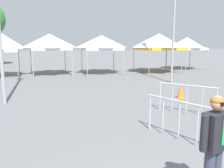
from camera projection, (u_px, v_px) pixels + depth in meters
canopy_tent_center at (50, 42)px, 18.22m from camera, size 3.15×3.15×3.22m
canopy_tent_behind_center at (101, 43)px, 18.89m from camera, size 3.13×3.13×3.11m
canopy_tent_behind_right at (159, 42)px, 19.63m from camera, size 3.50×3.50×3.29m
canopy_tent_right_of_center at (187, 44)px, 22.02m from camera, size 2.86×2.86×3.02m
person_foreground at (215, 143)px, 3.64m from camera, size 0.63×0.33×1.78m
light_pole_opposite_side at (175, 3)px, 14.26m from camera, size 0.36×0.36×8.71m
crowd_barrier_mid_lot at (180, 113)px, 6.13m from camera, size 0.85×1.96×1.08m
crowd_barrier_near_person at (187, 94)px, 8.41m from camera, size 1.39×1.64×1.08m
traffic_cone_lot_center at (180, 91)px, 10.92m from camera, size 0.32×0.32×0.63m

